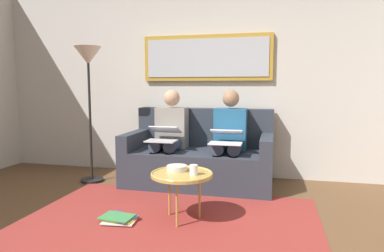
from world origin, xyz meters
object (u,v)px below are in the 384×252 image
at_px(laptop_silver, 164,134).
at_px(magazine_stack, 119,219).
at_px(cup, 194,170).
at_px(couch, 200,157).
at_px(person_left, 229,135).
at_px(coffee_table, 182,175).
at_px(standing_lamp, 88,71).
at_px(person_right, 170,133).
at_px(bowl, 177,168).
at_px(framed_mirror, 207,58).
at_px(laptop_white, 226,137).

xyz_separation_m(laptop_silver, magazine_stack, (0.05, 1.09, -0.60)).
relative_size(cup, laptop_silver, 0.24).
height_order(couch, person_left, person_left).
xyz_separation_m(coffee_table, cup, (-0.11, 0.03, 0.06)).
relative_size(cup, standing_lamp, 0.05).
height_order(coffee_table, cup, cup).
xyz_separation_m(person_right, laptop_silver, (0.00, 0.23, 0.02)).
xyz_separation_m(person_right, standing_lamp, (0.96, 0.20, 0.76)).
height_order(cup, person_left, person_left).
bearing_deg(standing_lamp, couch, -168.61).
xyz_separation_m(bowl, person_right, (0.40, -1.08, 0.16)).
bearing_deg(person_left, couch, -10.49).
bearing_deg(magazine_stack, cup, -167.63).
distance_m(bowl, magazine_stack, 0.67).
height_order(coffee_table, standing_lamp, standing_lamp).
distance_m(coffee_table, bowl, 0.11).
distance_m(cup, magazine_stack, 0.79).
height_order(coffee_table, person_right, person_right).
relative_size(coffee_table, cup, 6.08).
bearing_deg(bowl, laptop_silver, -64.61).
xyz_separation_m(framed_mirror, coffee_table, (-0.10, 1.61, -1.14)).
relative_size(couch, cup, 19.42).
bearing_deg(framed_mirror, magazine_stack, 76.69).
distance_m(framed_mirror, coffee_table, 1.97).
xyz_separation_m(bowl, standing_lamp, (1.36, -0.88, 0.92)).
bearing_deg(laptop_silver, person_right, -90.00).
relative_size(person_left, magazine_stack, 3.47).
height_order(laptop_silver, standing_lamp, standing_lamp).
relative_size(framed_mirror, person_right, 1.48).
bearing_deg(coffee_table, cup, 163.25).
distance_m(bowl, person_right, 1.16).
height_order(laptop_white, magazine_stack, laptop_white).
bearing_deg(bowl, coffee_table, 132.64).
xyz_separation_m(couch, person_right, (0.37, 0.07, 0.30)).
xyz_separation_m(laptop_white, person_right, (0.73, -0.24, -0.02)).
height_order(person_left, person_right, same).
bearing_deg(person_right, couch, -169.51).
relative_size(person_left, laptop_white, 3.21).
distance_m(laptop_white, laptop_silver, 0.73).
height_order(laptop_white, standing_lamp, standing_lamp).
distance_m(person_left, person_right, 0.73).
height_order(couch, bowl, couch).
bearing_deg(magazine_stack, bowl, -151.62).
relative_size(couch, laptop_silver, 4.60).
height_order(couch, framed_mirror, framed_mirror).
bearing_deg(person_left, standing_lamp, 6.71).
bearing_deg(standing_lamp, person_left, -173.29).
bearing_deg(laptop_white, cup, 80.88).
bearing_deg(laptop_white, person_right, -18.18).
height_order(couch, laptop_white, couch).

